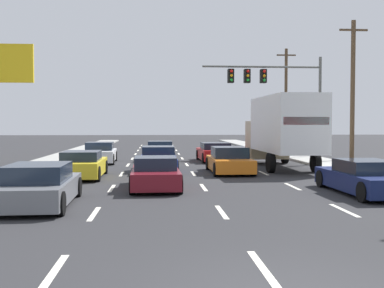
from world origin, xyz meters
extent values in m
plane|color=#2B2B2D|center=(0.00, 25.00, 0.00)|extent=(140.00, 140.00, 0.00)
cube|color=#9E9E99|center=(8.17, 20.00, 0.07)|extent=(2.44, 80.00, 0.14)
cube|color=#9E9E99|center=(-8.17, 20.00, 0.07)|extent=(2.44, 80.00, 0.14)
cube|color=silver|center=(-3.40, 1.45, 0.00)|extent=(0.14, 2.00, 0.01)
cube|color=silver|center=(-3.40, 6.45, 0.00)|extent=(0.14, 2.00, 0.01)
cube|color=silver|center=(-3.40, 11.45, 0.00)|extent=(0.14, 2.00, 0.01)
cube|color=silver|center=(-3.40, 16.45, 0.00)|extent=(0.14, 2.00, 0.01)
cube|color=silver|center=(-3.40, 21.45, 0.00)|extent=(0.14, 2.00, 0.01)
cube|color=silver|center=(-3.40, 26.45, 0.00)|extent=(0.14, 2.00, 0.01)
cube|color=silver|center=(-3.40, 31.45, 0.00)|extent=(0.14, 2.00, 0.01)
cube|color=silver|center=(-3.40, 36.45, 0.00)|extent=(0.14, 2.00, 0.01)
cube|color=silver|center=(-3.40, 41.45, 0.00)|extent=(0.14, 2.00, 0.01)
cube|color=silver|center=(-3.40, 46.45, 0.00)|extent=(0.14, 2.00, 0.01)
cube|color=silver|center=(0.00, 1.45, 0.00)|extent=(0.14, 2.00, 0.01)
cube|color=silver|center=(0.00, 6.45, 0.00)|extent=(0.14, 2.00, 0.01)
cube|color=silver|center=(0.00, 11.45, 0.00)|extent=(0.14, 2.00, 0.01)
cube|color=silver|center=(0.00, 16.45, 0.00)|extent=(0.14, 2.00, 0.01)
cube|color=silver|center=(0.00, 21.45, 0.00)|extent=(0.14, 2.00, 0.01)
cube|color=silver|center=(0.00, 26.45, 0.00)|extent=(0.14, 2.00, 0.01)
cube|color=silver|center=(0.00, 31.45, 0.00)|extent=(0.14, 2.00, 0.01)
cube|color=silver|center=(0.00, 36.45, 0.00)|extent=(0.14, 2.00, 0.01)
cube|color=silver|center=(0.00, 41.45, 0.00)|extent=(0.14, 2.00, 0.01)
cube|color=silver|center=(0.00, 46.45, 0.00)|extent=(0.14, 2.00, 0.01)
cube|color=silver|center=(3.40, 6.45, 0.00)|extent=(0.14, 2.00, 0.01)
cube|color=silver|center=(3.40, 11.45, 0.00)|extent=(0.14, 2.00, 0.01)
cube|color=silver|center=(3.40, 16.45, 0.00)|extent=(0.14, 2.00, 0.01)
cube|color=silver|center=(3.40, 21.45, 0.00)|extent=(0.14, 2.00, 0.01)
cube|color=silver|center=(3.40, 26.45, 0.00)|extent=(0.14, 2.00, 0.01)
cube|color=silver|center=(3.40, 31.45, 0.00)|extent=(0.14, 2.00, 0.01)
cube|color=silver|center=(3.40, 36.45, 0.00)|extent=(0.14, 2.00, 0.01)
cube|color=silver|center=(3.40, 41.45, 0.00)|extent=(0.14, 2.00, 0.01)
cube|color=silver|center=(3.40, 46.45, 0.00)|extent=(0.14, 2.00, 0.01)
cube|color=white|center=(-5.18, 23.06, 0.46)|extent=(1.91, 4.14, 0.65)
cube|color=#192333|center=(-5.18, 22.94, 1.03)|extent=(1.62, 1.85, 0.48)
cylinder|color=black|center=(-6.06, 24.53, 0.32)|extent=(0.24, 0.65, 0.64)
cylinder|color=black|center=(-4.40, 24.58, 0.32)|extent=(0.24, 0.65, 0.64)
cylinder|color=black|center=(-5.97, 21.54, 0.32)|extent=(0.24, 0.65, 0.64)
cylinder|color=black|center=(-4.31, 21.59, 0.32)|extent=(0.24, 0.65, 0.64)
cube|color=yellow|center=(-5.01, 15.11, 0.46)|extent=(1.79, 4.22, 0.64)
cube|color=#192333|center=(-5.01, 14.78, 0.98)|extent=(1.57, 1.97, 0.41)
cylinder|color=black|center=(-5.85, 16.66, 0.32)|extent=(0.22, 0.64, 0.64)
cylinder|color=black|center=(-4.20, 16.67, 0.32)|extent=(0.22, 0.64, 0.64)
cylinder|color=black|center=(-5.82, 13.55, 0.32)|extent=(0.22, 0.64, 0.64)
cylinder|color=black|center=(-4.18, 13.56, 0.32)|extent=(0.22, 0.64, 0.64)
cube|color=slate|center=(-5.15, 7.84, 0.44)|extent=(1.96, 4.44, 0.60)
cube|color=#192333|center=(-5.14, 7.67, 0.99)|extent=(1.68, 2.30, 0.49)
cylinder|color=black|center=(-6.05, 9.46, 0.32)|extent=(0.24, 0.65, 0.64)
cylinder|color=black|center=(-4.33, 9.51, 0.32)|extent=(0.24, 0.65, 0.64)
cylinder|color=black|center=(-4.24, 6.22, 0.32)|extent=(0.24, 0.65, 0.64)
cube|color=#B7BABF|center=(-1.53, 24.15, 0.44)|extent=(1.74, 4.10, 0.59)
cube|color=#192333|center=(-1.53, 24.22, 1.00)|extent=(1.52, 1.76, 0.55)
cylinder|color=black|center=(-2.32, 25.65, 0.32)|extent=(0.22, 0.64, 0.64)
cylinder|color=black|center=(-0.72, 25.64, 0.32)|extent=(0.22, 0.64, 0.64)
cylinder|color=black|center=(-2.34, 22.66, 0.32)|extent=(0.22, 0.64, 0.64)
cylinder|color=black|center=(-0.74, 22.65, 0.32)|extent=(0.22, 0.64, 0.64)
cube|color=#1E389E|center=(-1.66, 17.83, 0.42)|extent=(1.79, 4.52, 0.57)
cube|color=#192333|center=(-1.66, 17.78, 0.98)|extent=(1.58, 1.96, 0.54)
cylinder|color=black|center=(-2.50, 19.54, 0.32)|extent=(0.22, 0.64, 0.64)
cylinder|color=black|center=(-0.83, 19.54, 0.32)|extent=(0.22, 0.64, 0.64)
cylinder|color=black|center=(-2.50, 16.12, 0.32)|extent=(0.22, 0.64, 0.64)
cylinder|color=black|center=(-0.83, 16.12, 0.32)|extent=(0.22, 0.64, 0.64)
cube|color=maroon|center=(-1.79, 11.28, 0.43)|extent=(1.77, 4.06, 0.58)
cube|color=#192333|center=(-1.79, 11.21, 0.95)|extent=(1.53, 1.81, 0.45)
cylinder|color=black|center=(-2.61, 12.74, 0.32)|extent=(0.23, 0.64, 0.64)
cylinder|color=black|center=(-1.03, 12.76, 0.32)|extent=(0.23, 0.64, 0.64)
cylinder|color=black|center=(-2.56, 9.81, 0.32)|extent=(0.23, 0.64, 0.64)
cylinder|color=black|center=(-0.98, 9.83, 0.32)|extent=(0.23, 0.64, 0.64)
cube|color=red|center=(1.94, 23.83, 0.46)|extent=(2.02, 4.24, 0.63)
cube|color=#192333|center=(1.94, 23.66, 0.98)|extent=(1.73, 2.08, 0.42)
cylinder|color=black|center=(1.01, 25.34, 0.32)|extent=(0.24, 0.65, 0.64)
cylinder|color=black|center=(2.78, 25.40, 0.32)|extent=(0.24, 0.65, 0.64)
cylinder|color=black|center=(1.10, 22.26, 0.32)|extent=(0.24, 0.65, 0.64)
cylinder|color=black|center=(2.87, 22.32, 0.32)|extent=(0.24, 0.65, 0.64)
cube|color=orange|center=(1.77, 16.66, 0.44)|extent=(1.84, 4.30, 0.60)
cube|color=#192333|center=(1.77, 16.65, 1.00)|extent=(1.61, 1.91, 0.53)
cylinder|color=black|center=(0.92, 18.26, 0.32)|extent=(0.22, 0.64, 0.64)
cylinder|color=black|center=(2.62, 18.26, 0.32)|extent=(0.22, 0.64, 0.64)
cylinder|color=black|center=(0.92, 15.06, 0.32)|extent=(0.22, 0.64, 0.64)
cylinder|color=black|center=(2.63, 15.06, 0.32)|extent=(0.22, 0.64, 0.64)
cube|color=white|center=(4.91, 17.92, 2.37)|extent=(2.42, 6.48, 2.84)
cube|color=red|center=(4.95, 14.72, 2.51)|extent=(2.11, 0.06, 0.36)
cube|color=tan|center=(4.86, 22.06, 1.42)|extent=(2.27, 1.87, 2.23)
cylinder|color=black|center=(3.74, 22.05, 0.48)|extent=(0.31, 0.96, 0.96)
cylinder|color=black|center=(5.98, 22.08, 0.48)|extent=(0.31, 0.96, 0.96)
cylinder|color=black|center=(3.80, 16.62, 0.48)|extent=(0.31, 0.96, 0.96)
cylinder|color=black|center=(6.05, 16.64, 0.48)|extent=(0.31, 0.96, 0.96)
cube|color=#141E4C|center=(5.29, 9.44, 0.44)|extent=(1.87, 4.68, 0.59)
cube|color=#192333|center=(5.29, 9.33, 0.95)|extent=(1.61, 2.04, 0.43)
cylinder|color=black|center=(4.42, 11.20, 0.32)|extent=(0.23, 0.64, 0.64)
cylinder|color=black|center=(6.09, 11.23, 0.32)|extent=(0.23, 0.64, 0.64)
cylinder|color=black|center=(4.49, 7.66, 0.32)|extent=(0.23, 0.64, 0.64)
cylinder|color=#595B56|center=(9.75, 26.79, 3.54)|extent=(0.20, 0.20, 7.07)
cylinder|color=#595B56|center=(5.59, 26.79, 6.35)|extent=(8.33, 0.14, 0.14)
cube|color=black|center=(5.69, 26.79, 5.70)|extent=(0.40, 0.56, 0.95)
sphere|color=red|center=(5.69, 26.48, 6.00)|extent=(0.20, 0.20, 0.20)
sphere|color=orange|center=(5.69, 26.48, 5.70)|extent=(0.20, 0.20, 0.20)
sphere|color=green|center=(5.69, 26.48, 5.40)|extent=(0.20, 0.20, 0.20)
cube|color=black|center=(4.55, 26.79, 5.70)|extent=(0.40, 0.56, 0.95)
sphere|color=red|center=(4.55, 26.48, 6.00)|extent=(0.20, 0.20, 0.20)
sphere|color=orange|center=(4.55, 26.48, 5.70)|extent=(0.20, 0.20, 0.20)
sphere|color=green|center=(4.55, 26.48, 5.40)|extent=(0.20, 0.20, 0.20)
cube|color=black|center=(3.40, 26.79, 5.70)|extent=(0.40, 0.56, 0.95)
sphere|color=red|center=(3.40, 26.48, 6.00)|extent=(0.20, 0.20, 0.20)
sphere|color=orange|center=(3.40, 26.48, 5.70)|extent=(0.20, 0.20, 0.20)
sphere|color=green|center=(3.40, 26.48, 5.40)|extent=(0.20, 0.20, 0.20)
cylinder|color=brown|center=(10.59, 23.15, 4.43)|extent=(0.28, 0.28, 8.86)
cube|color=brown|center=(10.59, 23.15, 8.26)|extent=(1.80, 0.12, 0.12)
cylinder|color=brown|center=(10.44, 38.22, 4.71)|extent=(0.28, 0.28, 9.43)
cube|color=brown|center=(10.44, 38.22, 8.83)|extent=(1.80, 0.12, 0.12)
camera|label=1|loc=(-1.74, -6.29, 2.39)|focal=44.81mm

